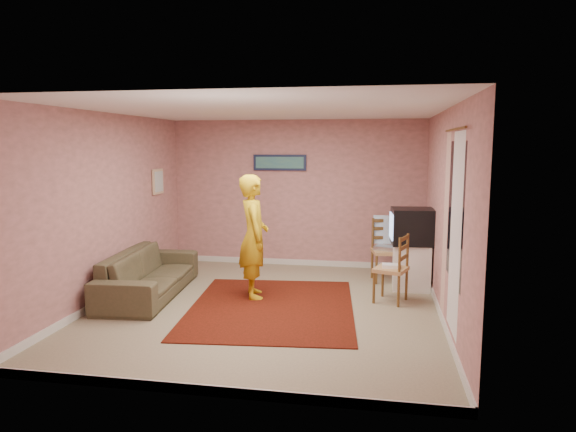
% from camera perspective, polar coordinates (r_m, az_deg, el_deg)
% --- Properties ---
extents(ground, '(5.00, 5.00, 0.00)m').
position_cam_1_polar(ground, '(6.99, -2.33, -10.09)').
color(ground, gray).
rests_on(ground, ground).
extents(wall_back, '(4.50, 0.02, 2.60)m').
position_cam_1_polar(wall_back, '(9.15, 0.97, 2.51)').
color(wall_back, tan).
rests_on(wall_back, ground).
extents(wall_front, '(4.50, 0.02, 2.60)m').
position_cam_1_polar(wall_front, '(4.33, -9.53, -3.64)').
color(wall_front, tan).
rests_on(wall_front, ground).
extents(wall_left, '(0.02, 5.00, 2.60)m').
position_cam_1_polar(wall_left, '(7.52, -19.40, 0.89)').
color(wall_left, tan).
rests_on(wall_left, ground).
extents(wall_right, '(0.02, 5.00, 2.60)m').
position_cam_1_polar(wall_right, '(6.60, 17.04, 0.08)').
color(wall_right, tan).
rests_on(wall_right, ground).
extents(ceiling, '(4.50, 5.00, 0.02)m').
position_cam_1_polar(ceiling, '(6.67, -2.46, 11.69)').
color(ceiling, white).
rests_on(ceiling, wall_back).
extents(baseboard_back, '(4.50, 0.02, 0.10)m').
position_cam_1_polar(baseboard_back, '(9.34, 0.94, -5.15)').
color(baseboard_back, silver).
rests_on(baseboard_back, ground).
extents(baseboard_front, '(4.50, 0.02, 0.10)m').
position_cam_1_polar(baseboard_front, '(4.75, -9.12, -18.57)').
color(baseboard_front, silver).
rests_on(baseboard_front, ground).
extents(baseboard_left, '(0.02, 5.00, 0.10)m').
position_cam_1_polar(baseboard_left, '(7.75, -18.91, -8.32)').
color(baseboard_left, silver).
rests_on(baseboard_left, ground).
extents(baseboard_right, '(0.02, 5.00, 0.10)m').
position_cam_1_polar(baseboard_right, '(6.88, 16.53, -10.29)').
color(baseboard_right, silver).
rests_on(baseboard_right, ground).
extents(window, '(0.01, 1.10, 1.50)m').
position_cam_1_polar(window, '(5.70, 18.13, 0.37)').
color(window, black).
rests_on(window, wall_right).
extents(curtain_sheer, '(0.01, 0.75, 2.10)m').
position_cam_1_polar(curtain_sheer, '(5.58, 18.11, -1.87)').
color(curtain_sheer, white).
rests_on(curtain_sheer, wall_right).
extents(curtain_floral, '(0.01, 0.35, 2.10)m').
position_cam_1_polar(curtain_floral, '(6.26, 17.09, -0.79)').
color(curtain_floral, beige).
rests_on(curtain_floral, wall_right).
extents(curtain_rod, '(0.02, 1.40, 0.02)m').
position_cam_1_polar(curtain_rod, '(5.65, 18.06, 9.16)').
color(curtain_rod, brown).
rests_on(curtain_rod, wall_right).
extents(picture_back, '(0.95, 0.04, 0.28)m').
position_cam_1_polar(picture_back, '(9.13, -0.93, 5.96)').
color(picture_back, '#151C3A').
rests_on(picture_back, wall_back).
extents(picture_left, '(0.04, 0.38, 0.42)m').
position_cam_1_polar(picture_left, '(8.90, -14.24, 3.73)').
color(picture_left, '#CFB48E').
rests_on(picture_left, wall_left).
extents(area_rug, '(2.39, 2.88, 0.01)m').
position_cam_1_polar(area_rug, '(6.97, -1.82, -10.08)').
color(area_rug, black).
rests_on(area_rug, ground).
extents(tv_cabinet, '(0.54, 0.49, 0.69)m').
position_cam_1_polar(tv_cabinet, '(7.97, 13.53, -5.47)').
color(tv_cabinet, white).
rests_on(tv_cabinet, ground).
extents(crt_tv, '(0.66, 0.60, 0.53)m').
position_cam_1_polar(crt_tv, '(7.86, 13.63, -1.12)').
color(crt_tv, black).
rests_on(crt_tv, tv_cabinet).
extents(chair_a, '(0.52, 0.51, 0.54)m').
position_cam_1_polar(chair_a, '(8.29, 10.92, -3.04)').
color(chair_a, tan).
rests_on(chair_a, ground).
extents(dvd_player, '(0.42, 0.36, 0.06)m').
position_cam_1_polar(dvd_player, '(8.30, 10.91, -3.50)').
color(dvd_player, '#A6A6AB').
rests_on(dvd_player, chair_a).
extents(blue_throw, '(0.44, 0.05, 0.46)m').
position_cam_1_polar(blue_throw, '(8.44, 10.94, -1.50)').
color(blue_throw, '#9BD0FF').
rests_on(blue_throw, chair_a).
extents(chair_b, '(0.53, 0.54, 0.51)m').
position_cam_1_polar(chair_b, '(7.22, 11.38, -4.91)').
color(chair_b, tan).
rests_on(chair_b, ground).
extents(game_console, '(0.24, 0.17, 0.05)m').
position_cam_1_polar(game_console, '(7.23, 11.36, -5.45)').
color(game_console, white).
rests_on(game_console, chair_b).
extents(sofa, '(1.05, 2.27, 0.64)m').
position_cam_1_polar(sofa, '(7.71, -15.18, -6.16)').
color(sofa, '#4B422D').
rests_on(sofa, ground).
extents(person, '(0.61, 0.74, 1.75)m').
position_cam_1_polar(person, '(7.26, -3.84, -2.30)').
color(person, gold).
rests_on(person, ground).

